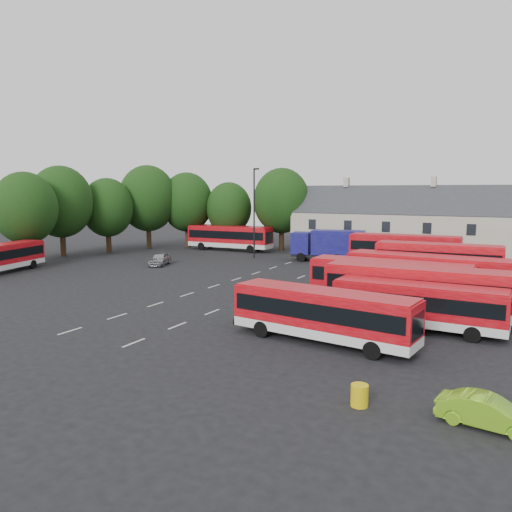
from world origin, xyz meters
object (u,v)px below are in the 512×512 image
(bus_west, at_px, (1,256))
(grit_bin, at_px, (359,395))
(lime_car, at_px, (488,412))
(silver_car, at_px, (160,259))
(lamppost, at_px, (254,211))
(box_truck, at_px, (329,244))
(bus_row_a, at_px, (323,311))
(bus_dd_south, at_px, (438,265))

(bus_west, distance_m, grit_bin, 43.76)
(lime_car, relative_size, grit_bin, 4.04)
(silver_car, bearing_deg, lamppost, 35.11)
(box_truck, relative_size, silver_car, 2.12)
(lime_car, bearing_deg, bus_west, 80.81)
(bus_west, height_order, lamppost, lamppost)
(silver_car, bearing_deg, lime_car, -57.27)
(bus_row_a, relative_size, lamppost, 0.96)
(lime_car, relative_size, lamppost, 0.32)
(box_truck, height_order, silver_car, box_truck)
(bus_west, height_order, silver_car, bus_west)
(bus_row_a, xyz_separation_m, lamppost, (-19.72, 28.91, 4.14))
(bus_west, relative_size, lamppost, 0.96)
(silver_car, xyz_separation_m, lamppost, (6.71, 10.11, 5.21))
(bus_west, xyz_separation_m, box_truck, (26.75, 23.73, 0.32))
(grit_bin, height_order, lamppost, lamppost)
(bus_west, height_order, lime_car, bus_west)
(bus_dd_south, distance_m, lamppost, 26.14)
(box_truck, height_order, lime_car, box_truck)
(bus_west, relative_size, box_truck, 1.21)
(box_truck, bearing_deg, grit_bin, -79.51)
(silver_car, bearing_deg, bus_row_a, -56.75)
(bus_row_a, xyz_separation_m, bus_west, (-37.29, 6.84, -0.01))
(bus_row_a, xyz_separation_m, box_truck, (-10.54, 30.57, 0.31))
(lamppost, bearing_deg, silver_car, -123.57)
(bus_dd_south, bearing_deg, bus_west, -166.38)
(bus_dd_south, xyz_separation_m, box_truck, (-14.08, 13.03, -0.22))
(bus_west, relative_size, silver_car, 2.56)
(bus_row_a, xyz_separation_m, bus_dd_south, (3.54, 17.54, 0.53))
(grit_bin, distance_m, lamppost, 43.56)
(bus_dd_south, xyz_separation_m, lamppost, (-23.26, 11.37, 3.61))
(bus_dd_south, distance_m, box_truck, 19.18)
(bus_row_a, height_order, bus_dd_south, bus_dd_south)
(lamppost, bearing_deg, bus_west, -128.52)
(bus_west, height_order, grit_bin, bus_west)
(lime_car, bearing_deg, box_truck, 34.55)
(bus_row_a, bearing_deg, bus_west, 176.64)
(bus_row_a, bearing_deg, silver_car, 151.60)
(lime_car, height_order, lamppost, lamppost)
(box_truck, xyz_separation_m, silver_car, (-15.89, -11.77, -1.38))
(box_truck, relative_size, lime_car, 2.53)
(bus_west, xyz_separation_m, grit_bin, (41.46, -13.93, -1.34))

